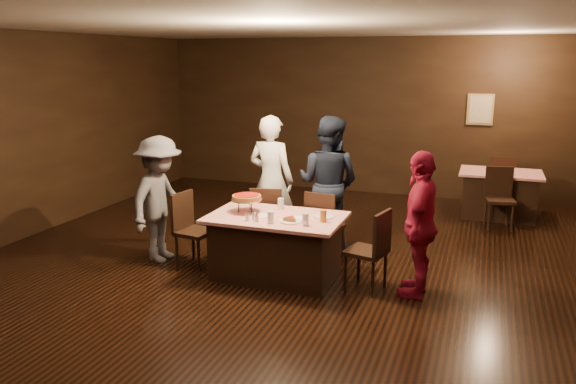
# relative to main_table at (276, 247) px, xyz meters

# --- Properties ---
(room) EXTENTS (10.00, 10.04, 3.02)m
(room) POSITION_rel_main_table_xyz_m (-0.06, -0.20, 1.75)
(room) COLOR black
(room) RESTS_ON ground
(main_table) EXTENTS (1.60, 1.00, 0.77)m
(main_table) POSITION_rel_main_table_xyz_m (0.00, 0.00, 0.00)
(main_table) COLOR #AA140B
(main_table) RESTS_ON ground
(back_table) EXTENTS (1.30, 0.90, 0.77)m
(back_table) POSITION_rel_main_table_xyz_m (2.56, 3.75, 0.00)
(back_table) COLOR red
(back_table) RESTS_ON ground
(chair_far_left) EXTENTS (0.50, 0.50, 0.95)m
(chair_far_left) POSITION_rel_main_table_xyz_m (-0.40, 0.75, 0.09)
(chair_far_left) COLOR black
(chair_far_left) RESTS_ON ground
(chair_far_right) EXTENTS (0.47, 0.47, 0.95)m
(chair_far_right) POSITION_rel_main_table_xyz_m (0.40, 0.75, 0.09)
(chair_far_right) COLOR black
(chair_far_right) RESTS_ON ground
(chair_end_left) EXTENTS (0.47, 0.47, 0.95)m
(chair_end_left) POSITION_rel_main_table_xyz_m (-1.10, 0.00, 0.09)
(chair_end_left) COLOR black
(chair_end_left) RESTS_ON ground
(chair_end_right) EXTENTS (0.51, 0.51, 0.95)m
(chair_end_right) POSITION_rel_main_table_xyz_m (1.10, 0.00, 0.09)
(chair_end_right) COLOR black
(chair_end_right) RESTS_ON ground
(chair_back_near) EXTENTS (0.49, 0.49, 0.95)m
(chair_back_near) POSITION_rel_main_table_xyz_m (2.56, 3.05, 0.09)
(chair_back_near) COLOR black
(chair_back_near) RESTS_ON ground
(chair_back_far) EXTENTS (0.51, 0.51, 0.95)m
(chair_back_far) POSITION_rel_main_table_xyz_m (2.56, 4.35, 0.09)
(chair_back_far) COLOR black
(chair_back_far) RESTS_ON ground
(diner_white_jacket) EXTENTS (0.72, 0.52, 1.84)m
(diner_white_jacket) POSITION_rel_main_table_xyz_m (-0.53, 1.20, 0.54)
(diner_white_jacket) COLOR white
(diner_white_jacket) RESTS_ON ground
(diner_navy_hoodie) EXTENTS (1.00, 0.83, 1.85)m
(diner_navy_hoodie) POSITION_rel_main_table_xyz_m (0.29, 1.26, 0.54)
(diner_navy_hoodie) COLOR black
(diner_navy_hoodie) RESTS_ON ground
(diner_grey_knit) EXTENTS (0.65, 1.08, 1.64)m
(diner_grey_knit) POSITION_rel_main_table_xyz_m (-1.63, 0.05, 0.44)
(diner_grey_knit) COLOR #5D5C62
(diner_grey_knit) RESTS_ON ground
(diner_red_shirt) EXTENTS (0.44, 0.98, 1.64)m
(diner_red_shirt) POSITION_rel_main_table_xyz_m (1.68, 0.05, 0.44)
(diner_red_shirt) COLOR #A21434
(diner_red_shirt) RESTS_ON ground
(pizza_stand) EXTENTS (0.38, 0.38, 0.22)m
(pizza_stand) POSITION_rel_main_table_xyz_m (-0.40, 0.05, 0.57)
(pizza_stand) COLOR black
(pizza_stand) RESTS_ON main_table
(plate_with_slice) EXTENTS (0.25, 0.25, 0.06)m
(plate_with_slice) POSITION_rel_main_table_xyz_m (0.25, -0.18, 0.41)
(plate_with_slice) COLOR white
(plate_with_slice) RESTS_ON main_table
(plate_empty) EXTENTS (0.25, 0.25, 0.01)m
(plate_empty) POSITION_rel_main_table_xyz_m (0.55, 0.15, 0.39)
(plate_empty) COLOR white
(plate_empty) RESTS_ON main_table
(glass_front_left) EXTENTS (0.08, 0.08, 0.14)m
(glass_front_left) POSITION_rel_main_table_xyz_m (0.05, -0.30, 0.46)
(glass_front_left) COLOR silver
(glass_front_left) RESTS_ON main_table
(glass_front_right) EXTENTS (0.08, 0.08, 0.14)m
(glass_front_right) POSITION_rel_main_table_xyz_m (0.45, -0.25, 0.46)
(glass_front_right) COLOR silver
(glass_front_right) RESTS_ON main_table
(glass_amber) EXTENTS (0.08, 0.08, 0.14)m
(glass_amber) POSITION_rel_main_table_xyz_m (0.60, -0.05, 0.46)
(glass_amber) COLOR #BF7F26
(glass_amber) RESTS_ON main_table
(glass_back) EXTENTS (0.08, 0.08, 0.14)m
(glass_back) POSITION_rel_main_table_xyz_m (-0.05, 0.30, 0.46)
(glass_back) COLOR silver
(glass_back) RESTS_ON main_table
(condiments) EXTENTS (0.17, 0.10, 0.09)m
(condiments) POSITION_rel_main_table_xyz_m (-0.18, -0.28, 0.43)
(condiments) COLOR silver
(condiments) RESTS_ON main_table
(napkin_center) EXTENTS (0.19, 0.19, 0.01)m
(napkin_center) POSITION_rel_main_table_xyz_m (0.30, 0.00, 0.39)
(napkin_center) COLOR white
(napkin_center) RESTS_ON main_table
(napkin_left) EXTENTS (0.21, 0.21, 0.01)m
(napkin_left) POSITION_rel_main_table_xyz_m (-0.15, -0.05, 0.39)
(napkin_left) COLOR white
(napkin_left) RESTS_ON main_table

